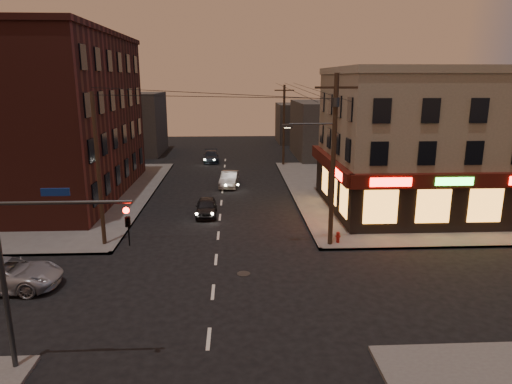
{
  "coord_description": "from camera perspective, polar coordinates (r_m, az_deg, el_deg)",
  "views": [
    {
      "loc": [
        1.06,
        -19.89,
        9.85
      ],
      "look_at": [
        2.37,
        6.69,
        3.2
      ],
      "focal_mm": 32.0,
      "sensor_mm": 36.0,
      "label": 1
    }
  ],
  "objects": [
    {
      "name": "suv_cross",
      "position": [
        25.2,
        -28.99,
        -9.02
      ],
      "size": [
        5.33,
        2.49,
        1.48
      ],
      "primitive_type": "imported",
      "rotation": [
        0.0,
        0.0,
        1.56
      ],
      "color": "#9D9FA6",
      "rests_on": "ground"
    },
    {
      "name": "bg_building_ne_a",
      "position": [
        59.65,
        9.81,
        7.72
      ],
      "size": [
        10.0,
        12.0,
        7.0
      ],
      "primitive_type": "cube",
      "color": "#3F3D3A",
      "rests_on": "ground"
    },
    {
      "name": "ground",
      "position": [
        22.22,
        -5.4,
        -12.35
      ],
      "size": [
        120.0,
        120.0,
        0.0
      ],
      "primitive_type": "plane",
      "color": "black",
      "rests_on": "ground"
    },
    {
      "name": "sidewalk_nw",
      "position": [
        44.4,
        -28.17,
        -0.38
      ],
      "size": [
        24.0,
        28.0,
        0.15
      ],
      "primitive_type": "cube",
      "color": "#514F4C",
      "rests_on": "ground"
    },
    {
      "name": "utility_pole_main",
      "position": [
        26.61,
        9.44,
        5.0
      ],
      "size": [
        4.2,
        0.44,
        10.0
      ],
      "color": "#382619",
      "rests_on": "sidewalk_ne"
    },
    {
      "name": "sidewalk_ne",
      "position": [
        43.53,
        20.16,
        0.18
      ],
      "size": [
        24.0,
        28.0,
        0.15
      ],
      "primitive_type": "cube",
      "color": "#514F4C",
      "rests_on": "ground"
    },
    {
      "name": "sedan_far",
      "position": [
        55.58,
        -5.63,
        4.44
      ],
      "size": [
        2.05,
        4.6,
        1.31
      ],
      "primitive_type": "imported",
      "rotation": [
        0.0,
        0.0,
        0.05
      ],
      "color": "black",
      "rests_on": "ground"
    },
    {
      "name": "fire_hydrant",
      "position": [
        28.22,
        10.21,
        -5.49
      ],
      "size": [
        0.31,
        0.31,
        0.7
      ],
      "rotation": [
        0.0,
        0.0,
        -0.23
      ],
      "color": "maroon",
      "rests_on": "sidewalk_ne"
    },
    {
      "name": "utility_pole_far",
      "position": [
        52.46,
        3.5,
        8.32
      ],
      "size": [
        0.26,
        0.26,
        9.0
      ],
      "primitive_type": "cylinder",
      "color": "#382619",
      "rests_on": "sidewalk_ne"
    },
    {
      "name": "bg_building_ne_b",
      "position": [
        73.04,
        5.86,
        8.58
      ],
      "size": [
        8.0,
        8.0,
        6.0
      ],
      "primitive_type": "cube",
      "color": "#3F3D3A",
      "rests_on": "ground"
    },
    {
      "name": "brick_apartment",
      "position": [
        42.01,
        -24.84,
        8.39
      ],
      "size": [
        12.0,
        20.0,
        13.0
      ],
      "primitive_type": "cube",
      "color": "#4A1D17",
      "rests_on": "sidewalk_nw"
    },
    {
      "name": "pizza_building",
      "position": [
        36.76,
        21.18,
        6.05
      ],
      "size": [
        15.85,
        12.85,
        10.5
      ],
      "color": "gray",
      "rests_on": "sidewalk_ne"
    },
    {
      "name": "traffic_signal",
      "position": [
        16.74,
        -26.18,
        -7.35
      ],
      "size": [
        4.49,
        0.32,
        6.47
      ],
      "color": "#333538",
      "rests_on": "ground"
    },
    {
      "name": "bg_building_nw",
      "position": [
        63.73,
        -15.73,
        8.25
      ],
      "size": [
        9.0,
        10.0,
        8.0
      ],
      "primitive_type": "cube",
      "color": "#3F3D3A",
      "rests_on": "ground"
    },
    {
      "name": "sedan_near",
      "position": [
        33.82,
        -6.22,
        -1.86
      ],
      "size": [
        1.59,
        3.78,
        1.28
      ],
      "primitive_type": "imported",
      "rotation": [
        0.0,
        0.0,
        0.02
      ],
      "color": "black",
      "rests_on": "ground"
    },
    {
      "name": "utility_pole_west",
      "position": [
        28.02,
        -19.09,
        2.56
      ],
      "size": [
        0.24,
        0.24,
        9.0
      ],
      "primitive_type": "cylinder",
      "color": "#382619",
      "rests_on": "sidewalk_nw"
    },
    {
      "name": "sedan_mid",
      "position": [
        42.65,
        -3.36,
        1.63
      ],
      "size": [
        1.94,
        4.43,
        1.42
      ],
      "primitive_type": "imported",
      "rotation": [
        0.0,
        0.0,
        -0.11
      ],
      "color": "slate",
      "rests_on": "ground"
    }
  ]
}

